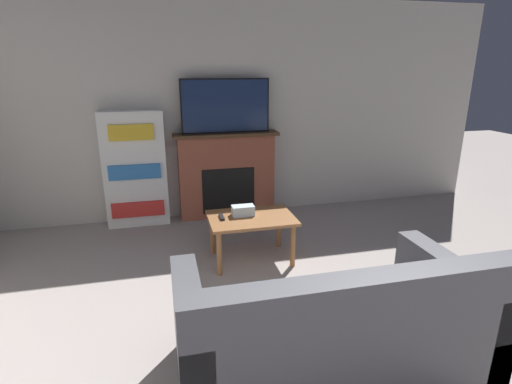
% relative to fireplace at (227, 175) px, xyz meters
% --- Properties ---
extents(wall_back, '(6.99, 0.06, 2.70)m').
position_rel_fireplace_xyz_m(wall_back, '(0.12, 0.14, 0.80)').
color(wall_back, beige).
rests_on(wall_back, ground_plane).
extents(fireplace, '(1.31, 0.28, 1.10)m').
position_rel_fireplace_xyz_m(fireplace, '(0.00, 0.00, 0.00)').
color(fireplace, brown).
rests_on(fireplace, ground_plane).
extents(tv, '(1.09, 0.03, 0.66)m').
position_rel_fireplace_xyz_m(tv, '(0.00, -0.02, 0.87)').
color(tv, black).
rests_on(tv, fireplace).
extents(couch, '(1.83, 0.98, 0.93)m').
position_rel_fireplace_xyz_m(couch, '(0.11, -3.03, -0.25)').
color(couch, '#4C4C51').
rests_on(couch, ground_plane).
extents(coffee_table, '(0.84, 0.59, 0.47)m').
position_rel_fireplace_xyz_m(coffee_table, '(0.02, -1.32, -0.15)').
color(coffee_table, brown).
rests_on(coffee_table, ground_plane).
extents(tissue_box, '(0.22, 0.12, 0.10)m').
position_rel_fireplace_xyz_m(tissue_box, '(-0.05, -1.26, -0.03)').
color(tissue_box, silver).
rests_on(tissue_box, coffee_table).
extents(remote_control, '(0.04, 0.15, 0.02)m').
position_rel_fireplace_xyz_m(remote_control, '(-0.27, -1.29, -0.07)').
color(remote_control, black).
rests_on(remote_control, coffee_table).
extents(bookshelf, '(0.73, 0.29, 1.40)m').
position_rel_fireplace_xyz_m(bookshelf, '(-1.12, -0.02, 0.15)').
color(bookshelf, white).
rests_on(bookshelf, ground_plane).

